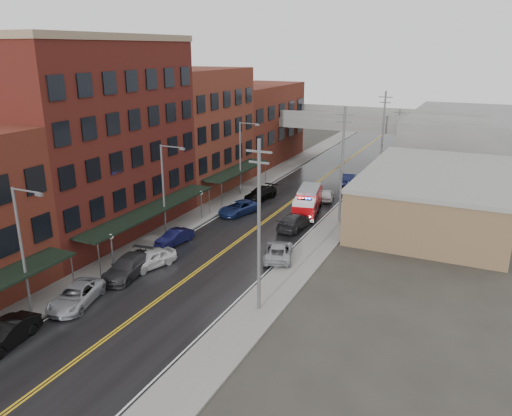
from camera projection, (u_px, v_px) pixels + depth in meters
The scene contains 33 objects.
road at pixel (256, 228), 50.53m from camera, with size 11.00×160.00×0.02m, color black.
sidewalk_left at pixel (195, 217), 53.45m from camera, with size 3.00×160.00×0.15m, color slate.
sidewalk_right at pixel (325, 238), 47.57m from camera, with size 3.00×160.00×0.15m, color slate.
curb_left at pixel (208, 219), 52.78m from camera, with size 0.30×160.00×0.15m, color gray.
curb_right at pixel (309, 236), 48.23m from camera, with size 0.30×160.00×0.15m, color gray.
brick_building_b at pixel (97, 141), 47.09m from camera, with size 9.00×20.00×18.00m, color #4C1514.
brick_building_c at pixel (196, 130), 62.64m from camera, with size 9.00×15.00×15.00m, color maroon.
brick_building_far at pixel (255, 124), 78.20m from camera, with size 9.00×20.00×12.00m, color maroon.
tan_building at pixel (436, 198), 51.94m from camera, with size 14.00×22.00×5.00m, color brown.
right_far_block at pixel (472, 139), 76.55m from camera, with size 18.00×30.00×8.00m, color slate.
awning_1 at pixel (152, 210), 46.59m from camera, with size 2.60×18.00×3.09m.
awning_2 at pixel (237, 170), 61.69m from camera, with size 2.60×13.00×3.09m.
globe_lamp_1 at pixel (112, 243), 40.32m from camera, with size 0.44×0.44×3.12m.
globe_lamp_2 at pixel (201, 198), 52.40m from camera, with size 0.44×0.44×3.12m.
street_lamp_0 at pixel (24, 244), 32.60m from camera, with size 2.64×0.22×9.00m.
street_lamp_1 at pixel (165, 185), 46.40m from camera, with size 2.64×0.22×9.00m.
street_lamp_2 at pixel (242, 154), 60.20m from camera, with size 2.64×0.22×9.00m.
utility_pole_0 at pixel (259, 225), 32.76m from camera, with size 1.80×0.24×12.00m.
utility_pole_1 at pixel (342, 164), 50.01m from camera, with size 1.80×0.24×12.00m.
utility_pole_2 at pixel (383, 134), 67.26m from camera, with size 1.80×0.24×12.00m.
overpass at pixel (344, 126), 76.29m from camera, with size 40.00×10.00×7.50m.
fire_truck at pixel (308, 201), 54.40m from camera, with size 4.06×7.68×2.69m.
parked_car_left_1 at pixel (6, 334), 30.40m from camera, with size 1.61×4.60×1.52m, color black.
parked_car_left_2 at pixel (76, 296), 35.18m from camera, with size 2.36×5.12×1.42m, color #94969C.
parked_car_left_3 at pixel (128, 267), 39.70m from camera, with size 2.23×5.47×1.59m, color #2A2A2D.
parked_car_left_4 at pixel (152, 259), 41.32m from camera, with size 1.75×4.36×1.49m, color silver.
parked_car_left_5 at pixel (175, 237), 46.15m from camera, with size 1.41×4.05×1.33m, color black.
parked_car_left_6 at pixel (239, 208), 54.52m from camera, with size 2.34×5.07×1.41m, color navy.
parked_car_left_7 at pixel (261, 194), 59.73m from camera, with size 2.08×5.12×1.48m, color black.
parked_car_right_0 at pixel (278, 251), 42.97m from camera, with size 2.33×5.06×1.41m, color gray.
parked_car_right_1 at pixel (295, 221), 50.11m from camera, with size 2.20×5.40×1.57m, color #242426.
parked_car_right_2 at pixel (327, 195), 59.45m from camera, with size 1.59×3.94×1.34m, color white.
parked_car_right_3 at pixel (349, 179), 66.57m from camera, with size 1.59×4.55×1.50m, color black.
Camera 1 is at (20.07, -13.03, 17.41)m, focal length 35.00 mm.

